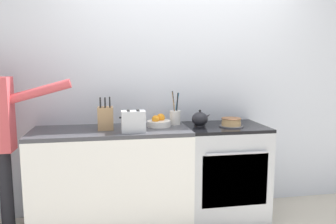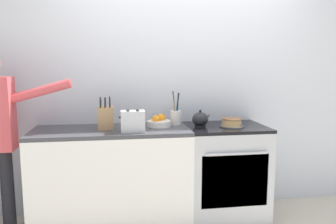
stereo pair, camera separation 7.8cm
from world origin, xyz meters
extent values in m
cube|color=silver|center=(0.00, 0.61, 1.30)|extent=(8.00, 0.04, 2.60)
cube|color=white|center=(-0.73, 0.30, 0.44)|extent=(1.43, 0.59, 0.88)
cube|color=#3D3D42|center=(-0.73, 0.30, 0.90)|extent=(1.43, 0.59, 0.03)
cube|color=#B7BABF|center=(0.36, 0.30, 0.44)|extent=(0.75, 0.59, 0.89)
cube|color=black|center=(0.36, 0.01, 0.47)|extent=(0.62, 0.01, 0.49)
cylinder|color=#B7BABF|center=(0.36, -0.02, 0.72)|extent=(0.57, 0.02, 0.02)
cube|color=black|center=(0.36, 0.30, 0.90)|extent=(0.75, 0.59, 0.03)
cylinder|color=#4C4C51|center=(0.39, 0.23, 0.92)|extent=(0.23, 0.23, 0.01)
cylinder|color=tan|center=(0.39, 0.23, 0.94)|extent=(0.18, 0.18, 0.03)
cylinder|color=tan|center=(0.39, 0.23, 0.97)|extent=(0.18, 0.18, 0.03)
cylinder|color=brown|center=(0.39, 0.23, 0.99)|extent=(0.19, 0.19, 0.01)
cylinder|color=#232328|center=(0.11, 0.33, 0.92)|extent=(0.11, 0.11, 0.01)
ellipsoid|color=#232328|center=(0.11, 0.33, 0.98)|extent=(0.16, 0.16, 0.13)
cone|color=#232328|center=(0.18, 0.33, 1.01)|extent=(0.08, 0.03, 0.07)
sphere|color=black|center=(0.11, 0.33, 1.06)|extent=(0.02, 0.02, 0.02)
cube|color=tan|center=(-0.78, 0.31, 1.02)|extent=(0.14, 0.15, 0.20)
cylinder|color=black|center=(-0.82, 0.26, 1.17)|extent=(0.01, 0.04, 0.09)
cylinder|color=black|center=(-0.78, 0.26, 1.16)|extent=(0.01, 0.04, 0.09)
cylinder|color=black|center=(-0.74, 0.26, 1.17)|extent=(0.01, 0.04, 0.10)
cylinder|color=black|center=(-0.82, 0.30, 1.15)|extent=(0.01, 0.03, 0.07)
cylinder|color=black|center=(-0.78, 0.30, 1.15)|extent=(0.01, 0.03, 0.07)
cylinder|color=silver|center=(-0.11, 0.44, 0.98)|extent=(0.11, 0.11, 0.14)
cylinder|color=teal|center=(-0.09, 0.45, 1.10)|extent=(0.05, 0.06, 0.26)
cylinder|color=black|center=(-0.13, 0.42, 1.11)|extent=(0.04, 0.04, 0.28)
cylinder|color=#A37A51|center=(-0.12, 0.42, 1.10)|extent=(0.04, 0.04, 0.27)
cylinder|color=black|center=(-0.09, 0.44, 1.10)|extent=(0.02, 0.05, 0.27)
cylinder|color=silver|center=(-0.28, 0.36, 0.94)|extent=(0.23, 0.23, 0.05)
sphere|color=orange|center=(-0.26, 0.40, 0.99)|extent=(0.08, 0.08, 0.08)
sphere|color=orange|center=(-0.32, 0.34, 0.99)|extent=(0.07, 0.07, 0.07)
cube|color=#B7BABF|center=(-0.54, 0.13, 1.01)|extent=(0.21, 0.13, 0.19)
cube|color=black|center=(-0.58, 0.13, 1.11)|extent=(0.02, 0.09, 0.00)
cube|color=black|center=(-0.50, 0.13, 1.11)|extent=(0.02, 0.09, 0.00)
cube|color=black|center=(-0.65, 0.13, 1.05)|extent=(0.02, 0.02, 0.01)
cylinder|color=black|center=(-1.65, 0.26, 0.38)|extent=(0.11, 0.11, 0.77)
cylinder|color=#D14C51|center=(-1.33, 0.26, 1.27)|extent=(0.54, 0.08, 0.22)
camera|label=1|loc=(-0.74, -2.67, 1.50)|focal=35.00mm
camera|label=2|loc=(-0.66, -2.68, 1.50)|focal=35.00mm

